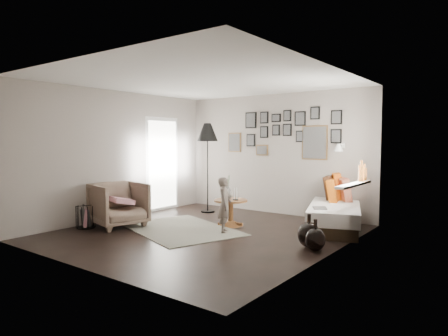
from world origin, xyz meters
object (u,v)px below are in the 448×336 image
Objects in this scene: vase at (228,192)px; demijohn_large at (309,234)px; armchair at (119,205)px; demijohn_small at (315,239)px; magazine_basket at (85,217)px; pedestal_table at (231,213)px; floor_lamp at (208,136)px; daybed at (337,212)px; child at (225,205)px.

vase reaches higher than demijohn_large.
demijohn_small is at bearing -66.38° from armchair.
demijohn_large is at bearing 17.49° from magazine_basket.
armchair is (-1.61, -1.31, 0.18)m from pedestal_table.
pedestal_table is 2.10m from demijohn_small.
floor_lamp is 3.87m from demijohn_small.
daybed reaches higher than magazine_basket.
demijohn_large is at bearing -24.12° from floor_lamp.
armchair is 2.53m from floor_lamp.
daybed is 2.21× the size of child.
magazine_basket is (-0.77, -2.58, -1.50)m from floor_lamp.
pedestal_table is 1.94m from daybed.
daybed is at bearing 36.67° from magazine_basket.
child reaches higher than demijohn_small.
child reaches higher than armchair.
vase is at bearing -170.40° from daybed.
floor_lamp is 3.68m from demijohn_large.
armchair is at bearing -139.02° from vase.
demijohn_large is (3.45, 0.77, -0.21)m from armchair.
daybed is (1.67, 0.99, 0.07)m from pedestal_table.
demijohn_large is (0.16, -1.53, -0.10)m from daybed.
armchair is 3.67m from demijohn_small.
armchair is at bearing -169.80° from demijohn_small.
vase is 2.66m from magazine_basket.
armchair is at bearing -99.99° from floor_lamp.
demijohn_large is 0.53× the size of child.
daybed is 4.01m from armchair.
magazine_basket is (-3.68, -2.74, -0.09)m from daybed.
vase is 2.04m from armchair.
armchair is (-1.53, -1.33, -0.22)m from vase.
demijohn_large is (1.83, -0.54, -0.03)m from pedestal_table.
vase is 2.23m from demijohn_small.
daybed is at bearing -41.61° from armchair.
floor_lamp is 2.35m from child.
daybed is 1.68m from demijohn_small.
daybed is 4.61× the size of demijohn_small.
vase is 2.03m from daybed.
pedestal_table is at bearing 163.51° from demijohn_large.
floor_lamp reaches higher than child.
child is at bearing -53.83° from armchair.
armchair is 0.46× the size of floor_lamp.
floor_lamp is at bearing 73.31° from magazine_basket.
demijohn_small is at bearing -18.44° from pedestal_table.
magazine_basket is (-1.93, -1.77, -0.43)m from vase.
demijohn_large is at bearing -64.03° from armchair.
demijohn_small is at bearing 15.26° from magazine_basket.
magazine_basket is (-0.40, -0.44, -0.21)m from armchair.
pedestal_table reaches higher than magazine_basket.
child is at bearing 28.44° from magazine_basket.
vase reaches higher than armchair.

